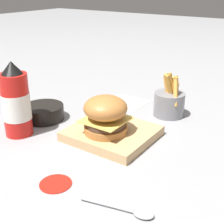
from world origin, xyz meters
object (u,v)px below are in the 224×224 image
spoon (131,211)px  ketchup_bottle (16,103)px  burger (106,114)px  serving_board (112,133)px  side_bowl (44,112)px  fries_basket (169,103)px

spoon → ketchup_bottle: bearing=153.3°
burger → serving_board: bearing=-100.9°
serving_board → ketchup_bottle: (0.22, 0.13, 0.08)m
side_bowl → fries_basket: bearing=-141.1°
burger → ketchup_bottle: (0.22, 0.10, 0.02)m
burger → side_bowl: (0.24, -0.01, -0.05)m
spoon → fries_basket: bearing=93.5°
fries_basket → burger: bearing=75.4°
side_bowl → spoon: 0.49m
fries_basket → side_bowl: bearing=38.9°
burger → fries_basket: bearing=-104.6°
serving_board → fries_basket: fries_basket is taller
serving_board → side_bowl: 0.24m
ketchup_bottle → burger: bearing=-154.9°
serving_board → burger: size_ratio=1.90×
side_bowl → burger: bearing=178.6°
ketchup_bottle → fries_basket: 0.46m
fries_basket → spoon: (-0.14, 0.45, -0.04)m
burger → side_bowl: bearing=-1.4°
serving_board → burger: burger is taller
fries_basket → spoon: size_ratio=0.96×
spoon → serving_board: bearing=117.9°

